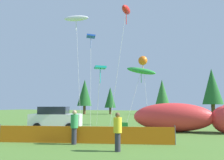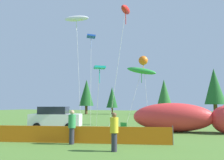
# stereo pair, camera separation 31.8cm
# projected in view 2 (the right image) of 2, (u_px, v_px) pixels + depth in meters

# --- Properties ---
(ground_plane) EXTENTS (120.00, 120.00, 0.00)m
(ground_plane) POSITION_uv_depth(u_px,v_px,m) (96.00, 136.00, 14.97)
(ground_plane) COLOR #4C752D
(parked_car) EXTENTS (4.63, 3.10, 1.97)m
(parked_car) POSITION_uv_depth(u_px,v_px,m) (56.00, 118.00, 18.86)
(parked_car) COLOR white
(parked_car) RESTS_ON ground
(folding_chair) EXTENTS (0.50, 0.50, 0.90)m
(folding_chair) POSITION_uv_depth(u_px,v_px,m) (123.00, 128.00, 15.10)
(folding_chair) COLOR #267F33
(folding_chair) RESTS_ON ground
(inflatable_cat) EXTENTS (8.08, 2.63, 2.28)m
(inflatable_cat) POSITION_uv_depth(u_px,v_px,m) (182.00, 118.00, 17.30)
(inflatable_cat) COLOR red
(inflatable_cat) RESTS_ON ground
(safety_fence) EXTENTS (9.75, 2.37, 1.03)m
(safety_fence) POSITION_uv_depth(u_px,v_px,m) (82.00, 135.00, 12.24)
(safety_fence) COLOR orange
(safety_fence) RESTS_ON ground
(spectator_in_black_shirt) EXTENTS (0.40, 0.40, 1.85)m
(spectator_in_black_shirt) POSITION_uv_depth(u_px,v_px,m) (72.00, 125.00, 12.02)
(spectator_in_black_shirt) COLOR #2D2D38
(spectator_in_black_shirt) RESTS_ON ground
(spectator_in_green_shirt) EXTENTS (0.39, 0.39, 1.79)m
(spectator_in_green_shirt) POSITION_uv_depth(u_px,v_px,m) (114.00, 130.00, 10.19)
(spectator_in_green_shirt) COLOR #2D2D38
(spectator_in_green_shirt) RESTS_ON ground
(kite_white_ghost) EXTENTS (2.90, 1.96, 11.76)m
(kite_white_ghost) POSITION_uv_depth(u_px,v_px,m) (76.00, 19.00, 23.64)
(kite_white_ghost) COLOR silver
(kite_white_ghost) RESTS_ON ground
(kite_red_lizard) EXTENTS (1.80, 2.91, 10.98)m
(kite_red_lizard) POSITION_uv_depth(u_px,v_px,m) (126.00, 10.00, 18.96)
(kite_red_lizard) COLOR silver
(kite_red_lizard) RESTS_ON ground
(kite_teal_diamond) EXTENTS (1.79, 2.70, 5.26)m
(kite_teal_diamond) POSITION_uv_depth(u_px,v_px,m) (100.00, 68.00, 17.88)
(kite_teal_diamond) COLOR silver
(kite_teal_diamond) RESTS_ON ground
(kite_blue_box) EXTENTS (1.35, 2.06, 9.56)m
(kite_blue_box) POSITION_uv_depth(u_px,v_px,m) (91.00, 38.00, 23.39)
(kite_blue_box) COLOR silver
(kite_blue_box) RESTS_ON ground
(kite_orange_flower) EXTENTS (1.20, 1.42, 7.46)m
(kite_orange_flower) POSITION_uv_depth(u_px,v_px,m) (143.00, 61.00, 23.95)
(kite_orange_flower) COLOR silver
(kite_orange_flower) RESTS_ON ground
(kite_green_fish) EXTENTS (3.24, 2.12, 6.40)m
(kite_green_fish) POSITION_uv_depth(u_px,v_px,m) (141.00, 71.00, 23.43)
(kite_green_fish) COLOR silver
(kite_green_fish) RESTS_ON ground
(horizon_tree_east) EXTENTS (2.48, 2.48, 5.93)m
(horizon_tree_east) POSITION_uv_depth(u_px,v_px,m) (112.00, 97.00, 47.77)
(horizon_tree_east) COLOR brown
(horizon_tree_east) RESTS_ON ground
(horizon_tree_west) EXTENTS (3.76, 3.76, 8.96)m
(horizon_tree_west) POSITION_uv_depth(u_px,v_px,m) (214.00, 86.00, 41.25)
(horizon_tree_west) COLOR brown
(horizon_tree_west) RESTS_ON ground
(horizon_tree_mid) EXTENTS (3.13, 3.13, 7.48)m
(horizon_tree_mid) POSITION_uv_depth(u_px,v_px,m) (164.00, 93.00, 46.74)
(horizon_tree_mid) COLOR brown
(horizon_tree_mid) RESTS_ON ground
(horizon_tree_northeast) EXTENTS (3.17, 3.17, 7.57)m
(horizon_tree_northeast) POSITION_uv_depth(u_px,v_px,m) (86.00, 93.00, 47.95)
(horizon_tree_northeast) COLOR brown
(horizon_tree_northeast) RESTS_ON ground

